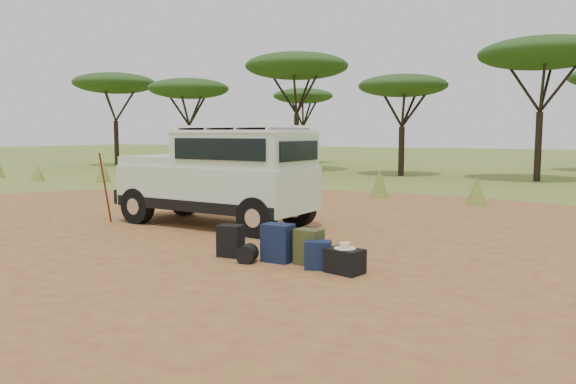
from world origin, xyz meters
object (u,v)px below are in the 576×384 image
at_px(backpack_black, 231,241).
at_px(backpack_navy, 278,243).
at_px(hard_case, 345,261).
at_px(duffel_navy, 318,255).
at_px(safari_vehicle, 221,178).
at_px(walking_staff, 105,188).
at_px(backpack_olive, 309,247).

xyz_separation_m(backpack_black, backpack_navy, (0.87, 0.04, 0.04)).
xyz_separation_m(backpack_black, hard_case, (2.08, -0.16, -0.08)).
distance_m(backpack_black, backpack_navy, 0.87).
xyz_separation_m(backpack_navy, duffel_navy, (0.76, -0.15, -0.09)).
distance_m(safari_vehicle, hard_case, 4.90).
xyz_separation_m(walking_staff, backpack_navy, (5.20, -1.51, -0.50)).
relative_size(safari_vehicle, backpack_black, 8.73).
relative_size(backpack_navy, duffel_navy, 1.41).
bearing_deg(backpack_navy, walking_staff, 165.57).
bearing_deg(hard_case, safari_vehicle, 161.01).
bearing_deg(duffel_navy, backpack_olive, 123.11).
bearing_deg(walking_staff, safari_vehicle, -2.72).
bearing_deg(duffel_navy, safari_vehicle, 124.14).
bearing_deg(backpack_black, hard_case, -8.56).
bearing_deg(hard_case, backpack_olive, 175.98).
xyz_separation_m(safari_vehicle, backpack_black, (1.90, -2.55, -0.79)).
bearing_deg(backpack_olive, walking_staff, 174.65).
distance_m(backpack_navy, hard_case, 1.24).
height_order(backpack_black, hard_case, backpack_black).
bearing_deg(backpack_black, safari_vehicle, 122.70).
distance_m(safari_vehicle, duffel_navy, 4.50).
xyz_separation_m(safari_vehicle, hard_case, (3.98, -2.71, -0.88)).
relative_size(backpack_olive, hard_case, 1.08).
xyz_separation_m(backpack_black, backpack_olive, (1.39, 0.08, 0.01)).
distance_m(walking_staff, hard_case, 6.67).
bearing_deg(backpack_navy, backpack_black, -175.89).
distance_m(backpack_olive, hard_case, 0.74).
distance_m(backpack_navy, duffel_navy, 0.78).
height_order(backpack_olive, hard_case, backpack_olive).
distance_m(backpack_black, hard_case, 2.09).
height_order(backpack_black, duffel_navy, backpack_black).
bearing_deg(safari_vehicle, duffel_navy, -32.39).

